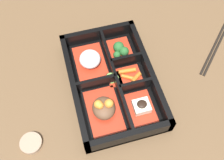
# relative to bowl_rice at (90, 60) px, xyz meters

# --- Properties ---
(ground_plane) EXTENTS (3.00, 3.00, 0.00)m
(ground_plane) POSITION_rel_bowl_rice_xyz_m (-0.07, -0.04, -0.03)
(ground_plane) COLOR brown
(bento_base) EXTENTS (0.33, 0.22, 0.01)m
(bento_base) POSITION_rel_bowl_rice_xyz_m (-0.07, -0.04, -0.02)
(bento_base) COLOR black
(bento_base) RESTS_ON ground_plane
(bento_rim) EXTENTS (0.33, 0.22, 0.05)m
(bento_rim) POSITION_rel_bowl_rice_xyz_m (-0.07, -0.04, -0.00)
(bento_rim) COLOR black
(bento_rim) RESTS_ON ground_plane
(bowl_stew) EXTENTS (0.13, 0.08, 0.05)m
(bowl_stew) POSITION_rel_bowl_rice_xyz_m (-0.15, 0.00, 0.00)
(bowl_stew) COLOR #B22D19
(bowl_stew) RESTS_ON bento_base
(bowl_rice) EXTENTS (0.13, 0.08, 0.04)m
(bowl_rice) POSITION_rel_bowl_rice_xyz_m (0.00, 0.00, 0.00)
(bowl_rice) COLOR #B22D19
(bowl_rice) RESTS_ON bento_base
(bowl_tofu) EXTENTS (0.09, 0.06, 0.03)m
(bowl_tofu) POSITION_rel_bowl_rice_xyz_m (-0.17, -0.09, -0.01)
(bowl_tofu) COLOR #B22D19
(bowl_tofu) RESTS_ON bento_base
(bowl_carrots) EXTENTS (0.06, 0.06, 0.02)m
(bowl_carrots) POSITION_rel_bowl_rice_xyz_m (-0.07, -0.09, -0.01)
(bowl_carrots) COLOR #B22D19
(bowl_carrots) RESTS_ON bento_base
(bowl_greens) EXTENTS (0.08, 0.06, 0.04)m
(bowl_greens) POSITION_rel_bowl_rice_xyz_m (0.01, -0.09, -0.00)
(bowl_greens) COLOR #B22D19
(bowl_greens) RESTS_ON bento_base
(bowl_pickles) EXTENTS (0.04, 0.04, 0.01)m
(bowl_pickles) POSITION_rel_bowl_rice_xyz_m (-0.07, -0.05, -0.01)
(bowl_pickles) COLOR #B22D19
(bowl_pickles) RESTS_ON bento_base
(chopsticks) EXTENTS (0.17, 0.17, 0.01)m
(chopsticks) POSITION_rel_bowl_rice_xyz_m (-0.03, -0.37, -0.02)
(chopsticks) COLOR black
(chopsticks) RESTS_ON ground_plane
(sauce_dish) EXTENTS (0.05, 0.05, 0.01)m
(sauce_dish) POSITION_rel_bowl_rice_xyz_m (-0.18, 0.19, -0.02)
(sauce_dish) COLOR gray
(sauce_dish) RESTS_ON ground_plane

